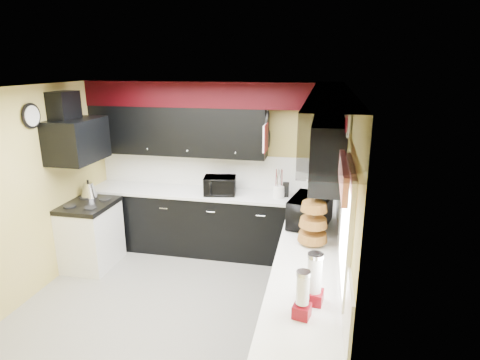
{
  "coord_description": "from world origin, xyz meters",
  "views": [
    {
      "loc": [
        1.57,
        -3.83,
        2.74
      ],
      "look_at": [
        0.59,
        0.85,
        1.34
      ],
      "focal_mm": 30.0,
      "sensor_mm": 36.0,
      "label": 1
    }
  ],
  "objects_px": {
    "toaster_oven": "(220,186)",
    "microwave": "(310,211)",
    "knife_block": "(286,190)",
    "utensil_crock": "(279,191)",
    "kettle": "(89,190)"
  },
  "relations": [
    {
      "from": "kettle",
      "to": "toaster_oven",
      "type": "bearing_deg",
      "value": 13.56
    },
    {
      "from": "utensil_crock",
      "to": "kettle",
      "type": "bearing_deg",
      "value": -169.84
    },
    {
      "from": "toaster_oven",
      "to": "microwave",
      "type": "height_order",
      "value": "microwave"
    },
    {
      "from": "microwave",
      "to": "knife_block",
      "type": "relative_size",
      "value": 3.19
    },
    {
      "from": "toaster_oven",
      "to": "knife_block",
      "type": "xyz_separation_m",
      "value": [
        0.93,
        0.1,
        -0.03
      ]
    },
    {
      "from": "microwave",
      "to": "knife_block",
      "type": "height_order",
      "value": "microwave"
    },
    {
      "from": "microwave",
      "to": "knife_block",
      "type": "xyz_separation_m",
      "value": [
        -0.37,
        0.97,
        -0.07
      ]
    },
    {
      "from": "utensil_crock",
      "to": "knife_block",
      "type": "height_order",
      "value": "knife_block"
    },
    {
      "from": "knife_block",
      "to": "toaster_oven",
      "type": "bearing_deg",
      "value": -175.8
    },
    {
      "from": "microwave",
      "to": "kettle",
      "type": "height_order",
      "value": "microwave"
    },
    {
      "from": "knife_block",
      "to": "microwave",
      "type": "bearing_deg",
      "value": -70.79
    },
    {
      "from": "utensil_crock",
      "to": "kettle",
      "type": "height_order",
      "value": "kettle"
    },
    {
      "from": "knife_block",
      "to": "kettle",
      "type": "distance_m",
      "value": 2.78
    },
    {
      "from": "microwave",
      "to": "utensil_crock",
      "type": "xyz_separation_m",
      "value": [
        -0.46,
        0.92,
        -0.08
      ]
    },
    {
      "from": "microwave",
      "to": "knife_block",
      "type": "distance_m",
      "value": 1.05
    }
  ]
}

